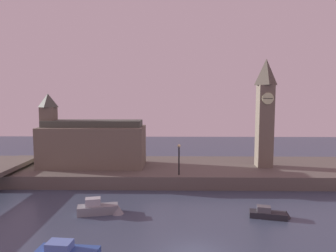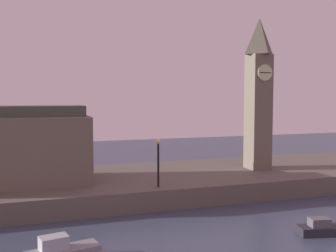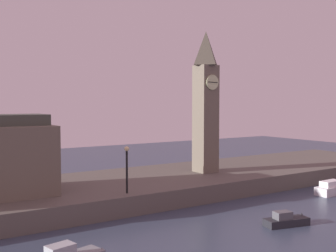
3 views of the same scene
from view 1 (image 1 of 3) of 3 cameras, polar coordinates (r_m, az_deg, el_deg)
name	(u,v)px [view 1 (image 1 of 3)]	position (r m, az deg, el deg)	size (l,w,h in m)	color
far_embankment	(184,171)	(40.05, 2.99, -8.35)	(70.00, 12.00, 1.50)	#5B544C
clock_tower	(265,111)	(40.10, 17.62, 2.63)	(2.05, 2.11, 13.50)	#6B6051
parliament_hall	(90,143)	(40.30, -14.28, -3.14)	(13.04, 5.36, 9.23)	#6B6051
streetlamp	(179,156)	(34.65, 2.06, -5.51)	(0.36, 0.36, 3.49)	black
boat_barge_dark	(272,214)	(28.58, 18.80, -15.24)	(3.72, 1.74, 1.11)	#232328
boat_cruiser_grey	(101,208)	(28.57, -12.31, -14.75)	(4.25, 1.97, 1.43)	gray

